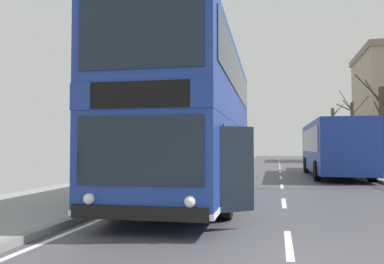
{
  "coord_description": "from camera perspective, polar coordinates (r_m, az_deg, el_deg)",
  "views": [
    {
      "loc": [
        -0.17,
        -3.95,
        1.57
      ],
      "look_at": [
        -2.54,
        6.81,
        2.01
      ],
      "focal_mm": 36.25,
      "sensor_mm": 36.0,
      "label": 1
    }
  ],
  "objects": [
    {
      "name": "bare_tree_far_02",
      "position": [
        26.09,
        26.09,
        0.99
      ],
      "size": [
        1.85,
        2.22,
        5.99
      ],
      "color": "#4C3D2D",
      "rests_on": "ground"
    },
    {
      "name": "bare_tree_far_00",
      "position": [
        42.5,
        20.03,
        -0.22
      ],
      "size": [
        1.38,
        2.66,
        5.92
      ],
      "color": "brown",
      "rests_on": "ground"
    },
    {
      "name": "bare_tree_far_01",
      "position": [
        37.23,
        22.53,
        0.24
      ],
      "size": [
        2.69,
        2.63,
        6.7
      ],
      "color": "#4C3D2D",
      "rests_on": "ground"
    },
    {
      "name": "background_bus_far_lane",
      "position": [
        22.49,
        20.06,
        -2.09
      ],
      "size": [
        2.76,
        9.94,
        2.91
      ],
      "color": "navy",
      "rests_on": "ground"
    },
    {
      "name": "double_decker_bus_main",
      "position": [
        11.86,
        0.49,
        1.59
      ],
      "size": [
        3.48,
        10.71,
        4.54
      ],
      "color": "navy",
      "rests_on": "ground"
    }
  ]
}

